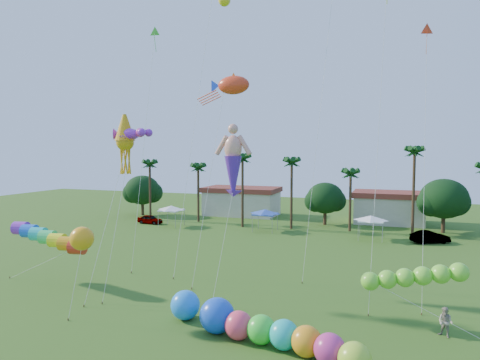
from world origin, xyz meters
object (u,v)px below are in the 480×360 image
(spectator_b, at_px, (445,322))
(car_b, at_px, (430,237))
(car_a, at_px, (150,219))
(caterpillar_inflatable, at_px, (272,333))
(blue_ball, at_px, (185,305))

(spectator_b, bearing_deg, car_b, 118.10)
(car_a, height_order, caterpillar_inflatable, caterpillar_inflatable)
(caterpillar_inflatable, bearing_deg, blue_ball, 176.99)
(car_a, xyz_separation_m, caterpillar_inflatable, (28.39, -33.32, 0.24))
(spectator_b, distance_m, caterpillar_inflatable, 10.57)
(car_b, bearing_deg, car_a, 62.19)
(spectator_b, distance_m, blue_ball, 16.11)
(spectator_b, bearing_deg, caterpillar_inflatable, -121.72)
(spectator_b, relative_size, caterpillar_inflatable, 0.17)
(car_b, bearing_deg, blue_ball, 123.83)
(caterpillar_inflatable, relative_size, blue_ball, 5.44)
(car_a, bearing_deg, spectator_b, -122.72)
(car_a, relative_size, spectator_b, 2.18)
(car_a, relative_size, blue_ball, 2.03)
(car_b, height_order, caterpillar_inflatable, caterpillar_inflatable)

